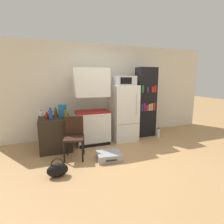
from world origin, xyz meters
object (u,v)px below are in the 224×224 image
(side_table, at_px, (55,134))
(refrigerator, at_px, (124,113))
(kitchen_hutch, at_px, (92,109))
(bottle_amber_beer, at_px, (56,113))
(bottle_ketchup_red, at_px, (47,116))
(bottle_milk_white, at_px, (41,114))
(water_bottle_front, at_px, (158,133))
(bookshelf, at_px, (146,102))
(bottle_clear_short, at_px, (49,114))
(suitcase_large_flat, at_px, (109,156))
(microwave, at_px, (125,81))
(cereal_box, at_px, (62,111))
(bottle_blue_soda, at_px, (51,115))
(bottle_olive_oil, at_px, (65,114))
(chair, at_px, (74,133))
(handbag, at_px, (58,170))

(side_table, distance_m, refrigerator, 1.85)
(kitchen_hutch, relative_size, bottle_amber_beer, 9.43)
(bottle_ketchup_red, bearing_deg, kitchen_hutch, 7.59)
(bottle_milk_white, height_order, water_bottle_front, bottle_milk_white)
(refrigerator, distance_m, water_bottle_front, 1.21)
(bookshelf, distance_m, bottle_clear_short, 2.67)
(bottle_clear_short, relative_size, suitcase_large_flat, 0.27)
(bottle_clear_short, bearing_deg, bottle_milk_white, 136.59)
(microwave, bearing_deg, cereal_box, -177.80)
(microwave, relative_size, bottle_ketchup_red, 3.51)
(side_table, xyz_separation_m, bottle_blue_soda, (-0.08, -0.16, 0.50))
(bottle_amber_beer, relative_size, bottle_olive_oil, 0.83)
(bottle_clear_short, bearing_deg, water_bottle_front, -4.88)
(side_table, xyz_separation_m, chair, (0.37, -0.58, 0.14))
(handbag, bearing_deg, bottle_blue_soda, 92.21)
(kitchen_hutch, xyz_separation_m, bottle_amber_beer, (-0.89, 0.07, -0.04))
(bottle_amber_beer, distance_m, bottle_ketchup_red, 0.29)
(bottle_ketchup_red, distance_m, water_bottle_front, 3.08)
(bottle_milk_white, bearing_deg, chair, -53.30)
(bottle_clear_short, bearing_deg, bottle_olive_oil, -40.68)
(bookshelf, relative_size, bottle_amber_beer, 9.70)
(handbag, xyz_separation_m, water_bottle_front, (2.86, 1.16, -0.01))
(kitchen_hutch, xyz_separation_m, water_bottle_front, (1.90, -0.20, -0.78))
(bookshelf, xyz_separation_m, handbag, (-2.59, -1.46, -0.87))
(microwave, distance_m, chair, 1.93)
(side_table, distance_m, bottle_blue_soda, 0.53)
(bottle_blue_soda, bearing_deg, water_bottle_front, 0.80)
(bottle_blue_soda, xyz_separation_m, chair, (0.45, -0.42, -0.36))
(side_table, relative_size, cereal_box, 2.58)
(side_table, height_order, handbag, side_table)
(bottle_clear_short, distance_m, handbag, 1.58)
(bottle_blue_soda, distance_m, water_bottle_front, 3.01)
(refrigerator, relative_size, water_bottle_front, 5.31)
(microwave, relative_size, bottle_amber_beer, 2.61)
(kitchen_hutch, distance_m, water_bottle_front, 2.06)
(bottle_clear_short, bearing_deg, chair, -56.14)
(bookshelf, relative_size, bottle_clear_short, 13.48)
(side_table, relative_size, bottle_olive_oil, 3.14)
(handbag, bearing_deg, chair, 59.97)
(side_table, bearing_deg, bottle_milk_white, 133.63)
(chair, bearing_deg, side_table, 137.04)
(bottle_amber_beer, bearing_deg, bookshelf, 0.86)
(bottle_clear_short, distance_m, chair, 0.91)
(microwave, height_order, suitcase_large_flat, microwave)
(bottle_ketchup_red, xyz_separation_m, chair, (0.53, -0.52, -0.31))
(kitchen_hutch, distance_m, bottle_olive_oil, 0.74)
(water_bottle_front, bearing_deg, bottle_olive_oil, -178.88)
(refrigerator, bearing_deg, side_table, -177.86)
(kitchen_hutch, distance_m, bookshelf, 1.63)
(cereal_box, bearing_deg, handbag, -100.01)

